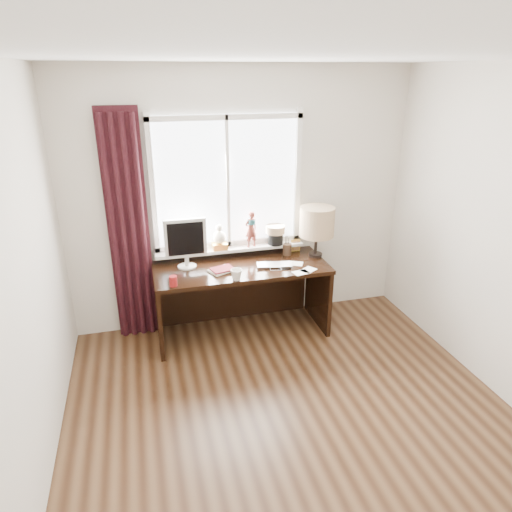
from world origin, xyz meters
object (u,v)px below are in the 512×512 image
object	(u,v)px
laptop	(275,265)
mug	(236,274)
red_cup	(173,281)
monitor	(186,240)
desk	(239,284)
table_lamp	(317,222)

from	to	relation	value
laptop	mug	xyz separation A→B (m)	(-0.43, -0.21, 0.04)
red_cup	monitor	bearing A→B (deg)	66.50
desk	table_lamp	distance (m)	1.00
laptop	red_cup	world-z (taller)	red_cup
red_cup	monitor	distance (m)	0.48
desk	monitor	xyz separation A→B (m)	(-0.52, 0.01, 0.52)
laptop	red_cup	xyz separation A→B (m)	(-1.00, -0.19, 0.03)
red_cup	monitor	xyz separation A→B (m)	(0.17, 0.38, 0.23)
mug	red_cup	bearing A→B (deg)	177.84
red_cup	table_lamp	bearing A→B (deg)	12.91
laptop	monitor	size ratio (longest dim) A/B	0.70
desk	mug	bearing A→B (deg)	-106.07
table_lamp	monitor	bearing A→B (deg)	178.04
red_cup	desk	world-z (taller)	red_cup
mug	desk	bearing A→B (deg)	73.93
monitor	table_lamp	xyz separation A→B (m)	(1.32, -0.04, 0.09)
monitor	table_lamp	size ratio (longest dim) A/B	0.94
laptop	table_lamp	size ratio (longest dim) A/B	0.66
desk	monitor	world-z (taller)	monitor
red_cup	table_lamp	world-z (taller)	table_lamp
red_cup	laptop	bearing A→B (deg)	10.61
desk	table_lamp	bearing A→B (deg)	-2.53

